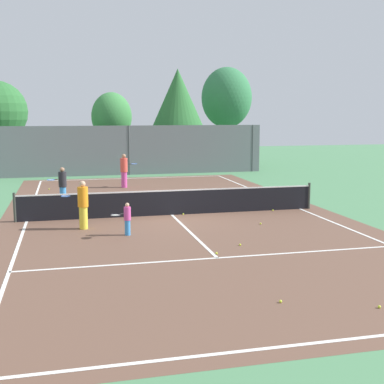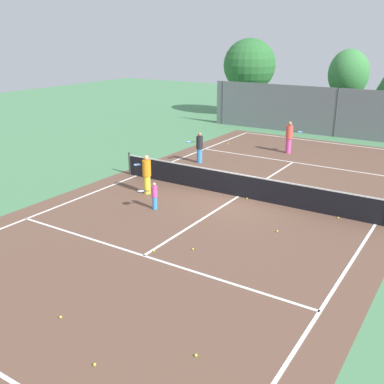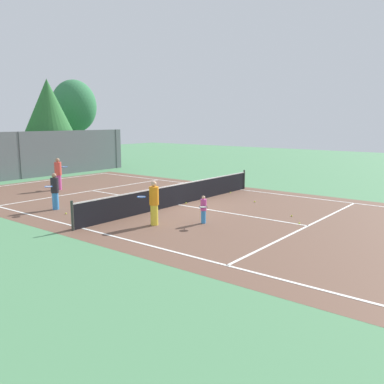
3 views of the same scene
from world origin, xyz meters
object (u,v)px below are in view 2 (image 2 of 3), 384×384
player_2 (153,195)px  tennis_ball_4 (182,166)px  tennis_ball_0 (196,355)px  tennis_ball_8 (193,249)px  player_1 (147,174)px  ball_crate (262,185)px  tennis_ball_5 (61,317)px  tennis_ball_7 (275,189)px  tennis_ball_9 (276,193)px  tennis_ball_2 (228,144)px  player_0 (289,137)px  tennis_ball_11 (338,218)px  tennis_ball_6 (247,198)px  tennis_ball_1 (95,365)px  player_3 (199,147)px  tennis_ball_10 (154,251)px  tennis_ball_3 (277,231)px

player_2 → tennis_ball_4: bearing=113.1°
tennis_ball_0 → tennis_ball_8: 5.00m
player_1 → ball_crate: size_ratio=3.96×
tennis_ball_5 → tennis_ball_7: bearing=87.0°
tennis_ball_9 → tennis_ball_2: bearing=130.7°
tennis_ball_8 → player_2: bearing=145.7°
player_0 → tennis_ball_7: size_ratio=27.60×
tennis_ball_11 → tennis_ball_2: bearing=137.2°
player_2 → tennis_ball_5: 7.40m
tennis_ball_0 → tennis_ball_2: size_ratio=1.00×
tennis_ball_5 → tennis_ball_4: bearing=111.1°
tennis_ball_8 → tennis_ball_9: 6.41m
tennis_ball_6 → tennis_ball_8: 5.18m
tennis_ball_7 → tennis_ball_9: 0.53m
tennis_ball_7 → tennis_ball_8: (0.12, -6.88, 0.00)m
player_1 → tennis_ball_1: (5.68, -9.05, -0.84)m
player_1 → tennis_ball_5: bearing=-65.2°
tennis_ball_2 → tennis_ball_11: 12.45m
tennis_ball_4 → tennis_ball_5: same height
tennis_ball_8 → tennis_ball_11: 5.97m
ball_crate → tennis_ball_5: size_ratio=6.45×
ball_crate → player_0: bearing=101.7°
player_1 → player_3: (-0.70, 5.38, -0.03)m
tennis_ball_6 → player_0: bearing=99.7°
tennis_ball_10 → tennis_ball_3: bearing=52.5°
tennis_ball_1 → tennis_ball_10: same height
player_3 → tennis_ball_8: (5.25, -8.89, -0.81)m
player_1 → tennis_ball_11: (7.71, 1.57, -0.84)m
tennis_ball_1 → tennis_ball_2: (-7.12, 19.08, 0.00)m
tennis_ball_5 → tennis_ball_10: bearing=93.4°
tennis_ball_4 → tennis_ball_10: size_ratio=1.00×
tennis_ball_3 → player_3: bearing=138.5°
player_1 → tennis_ball_7: 5.63m
player_0 → tennis_ball_9: bearing=-72.9°
ball_crate → tennis_ball_8: size_ratio=6.45×
tennis_ball_3 → tennis_ball_9: (-1.58, 3.68, 0.00)m
tennis_ball_8 → tennis_ball_1: bearing=-78.5°
player_0 → ball_crate: (1.41, -6.78, -0.76)m
player_2 → player_1: bearing=135.7°
tennis_ball_11 → player_3: bearing=155.6°
player_3 → tennis_ball_1: bearing=-66.1°
tennis_ball_2 → tennis_ball_7: bearing=-48.6°
tennis_ball_9 → tennis_ball_10: 7.27m
tennis_ball_8 → tennis_ball_2: bearing=113.9°
player_1 → player_3: bearing=97.5°
tennis_ball_2 → tennis_ball_7: size_ratio=1.00×
player_0 → tennis_ball_3: size_ratio=27.60×
tennis_ball_5 → tennis_ball_11: (3.88, 9.85, 0.00)m
tennis_ball_9 → player_0: bearing=107.1°
tennis_ball_4 → tennis_ball_5: 13.38m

